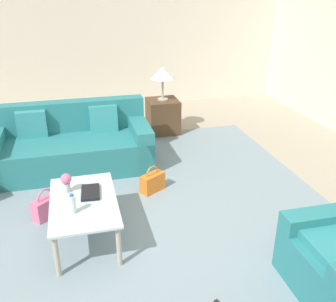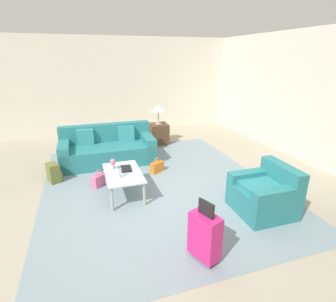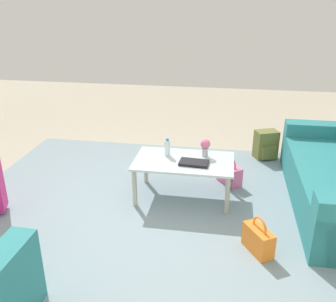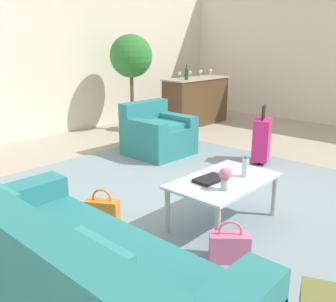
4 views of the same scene
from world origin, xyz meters
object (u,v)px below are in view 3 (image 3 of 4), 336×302
Objects in this scene: coffee_table at (184,165)px; coffee_table_book at (194,163)px; flower_vase at (205,146)px; handbag_orange at (258,239)px; water_bottle at (167,148)px; backpack_olive at (266,145)px; handbag_pink at (230,174)px.

coffee_table is 0.16m from coffee_table_book.
handbag_orange is at bearing 118.87° from flower_vase.
handbag_orange is (-0.98, 0.97, -0.42)m from water_bottle.
backpack_olive is (-1.20, -1.19, -0.36)m from water_bottle.
coffee_table is 5.34× the size of water_bottle.
flower_vase is 1.25m from handbag_orange.
coffee_table_book reaches higher than handbag_pink.
coffee_table_book is at bearing 150.64° from water_bottle.
water_bottle is at bearing -26.57° from coffee_table.
coffee_table is 2.73× the size of backpack_olive.
handbag_pink is (0.27, -1.29, 0.00)m from handbag_orange.
handbag_pink is at bearing -141.12° from coffee_table.
handbag_orange is (-0.56, 1.02, -0.45)m from flower_vase.
flower_vase reaches higher than handbag_orange.
flower_vase is 1.44m from backpack_olive.
backpack_olive is (-0.22, -2.16, 0.06)m from handbag_orange.
coffee_table is 0.27m from water_bottle.
handbag_pink is at bearing -78.17° from handbag_orange.
handbag_orange is at bearing 134.05° from coffee_table_book.
handbag_pink is 0.89× the size of backpack_olive.
handbag_orange and handbag_pink have the same top height.
flower_vase is (-0.10, -0.23, 0.11)m from coffee_table_book.
handbag_pink is (-0.29, -0.26, -0.45)m from flower_vase.
handbag_orange is at bearing 101.83° from handbag_pink.
flower_vase is at bearing -145.71° from coffee_table.
coffee_table is 3.05× the size of handbag_orange.
water_bottle is at bearing 44.68° from backpack_olive.
water_bottle is 0.89m from handbag_pink.
coffee_table is 1.65m from backpack_olive.
handbag_orange is 2.17m from backpack_olive.
coffee_table_book is 0.87× the size of handbag_orange.
coffee_table reaches higher than handbag_orange.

